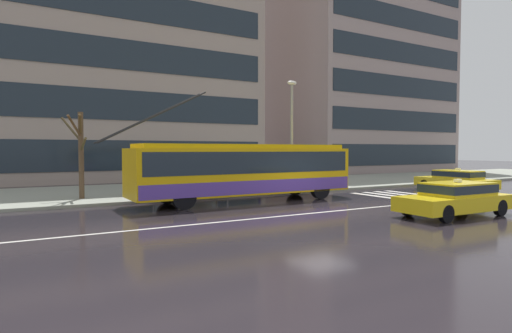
% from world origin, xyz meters
% --- Properties ---
extents(ground_plane, '(160.00, 160.00, 0.00)m').
position_xyz_m(ground_plane, '(0.00, 0.00, 0.00)').
color(ground_plane, '#262025').
extents(sidewalk_slab, '(80.00, 10.00, 0.14)m').
position_xyz_m(sidewalk_slab, '(0.00, 9.97, 0.07)').
color(sidewalk_slab, gray).
rests_on(sidewalk_slab, ground_plane).
extents(crosswalk_stripe_edge_near, '(0.44, 4.40, 0.01)m').
position_xyz_m(crosswalk_stripe_edge_near, '(5.22, 1.49, 0.00)').
color(crosswalk_stripe_edge_near, beige).
rests_on(crosswalk_stripe_edge_near, ground_plane).
extents(crosswalk_stripe_inner_a, '(0.44, 4.40, 0.01)m').
position_xyz_m(crosswalk_stripe_inner_a, '(6.12, 1.49, 0.00)').
color(crosswalk_stripe_inner_a, beige).
rests_on(crosswalk_stripe_inner_a, ground_plane).
extents(crosswalk_stripe_center, '(0.44, 4.40, 0.01)m').
position_xyz_m(crosswalk_stripe_center, '(7.02, 1.49, 0.00)').
color(crosswalk_stripe_center, beige).
rests_on(crosswalk_stripe_center, ground_plane).
extents(crosswalk_stripe_inner_b, '(0.44, 4.40, 0.01)m').
position_xyz_m(crosswalk_stripe_inner_b, '(7.92, 1.49, 0.00)').
color(crosswalk_stripe_inner_b, beige).
rests_on(crosswalk_stripe_inner_b, ground_plane).
extents(lane_centre_line, '(72.00, 0.14, 0.01)m').
position_xyz_m(lane_centre_line, '(0.00, -1.20, 0.00)').
color(lane_centre_line, silver).
rests_on(lane_centre_line, ground_plane).
extents(trolleybus, '(12.39, 2.72, 5.09)m').
position_xyz_m(trolleybus, '(-1.96, 3.37, 1.53)').
color(trolleybus, '#E4AC0C').
rests_on(trolleybus, ground_plane).
extents(taxi_cross_traffic, '(1.77, 4.59, 1.39)m').
position_xyz_m(taxi_cross_traffic, '(11.45, 1.44, 0.70)').
color(taxi_cross_traffic, yellow).
rests_on(taxi_cross_traffic, ground_plane).
extents(taxi_oncoming_near, '(4.74, 1.94, 1.39)m').
position_xyz_m(taxi_oncoming_near, '(2.95, -4.35, 0.70)').
color(taxi_oncoming_near, yellow).
rests_on(taxi_oncoming_near, ground_plane).
extents(bus_shelter, '(3.96, 1.67, 2.43)m').
position_xyz_m(bus_shelter, '(-3.58, 6.75, 1.97)').
color(bus_shelter, gray).
rests_on(bus_shelter, sidewalk_slab).
extents(pedestrian_at_shelter, '(1.51, 1.51, 1.92)m').
position_xyz_m(pedestrian_at_shelter, '(-1.74, 7.43, 1.70)').
color(pedestrian_at_shelter, brown).
rests_on(pedestrian_at_shelter, sidewalk_slab).
extents(pedestrian_approaching_curb, '(1.31, 1.31, 2.05)m').
position_xyz_m(pedestrian_approaching_curb, '(1.49, 8.01, 1.74)').
color(pedestrian_approaching_curb, navy).
rests_on(pedestrian_approaching_curb, sidewalk_slab).
extents(street_lamp, '(0.60, 0.32, 6.31)m').
position_xyz_m(street_lamp, '(2.13, 5.40, 3.90)').
color(street_lamp, gray).
rests_on(street_lamp, sidewalk_slab).
extents(street_tree_bare, '(1.02, 1.60, 4.18)m').
position_xyz_m(street_tree_bare, '(-8.92, 7.19, 2.48)').
color(street_tree_bare, '#503C28').
rests_on(street_tree_bare, sidewalk_slab).
extents(office_tower_corner_left, '(25.49, 12.58, 26.96)m').
position_xyz_m(office_tower_corner_left, '(-4.95, 23.81, 13.49)').
color(office_tower_corner_left, '#A39085').
rests_on(office_tower_corner_left, ground_plane).
extents(office_tower_corner_right, '(20.08, 13.46, 25.71)m').
position_xyz_m(office_tower_corner_right, '(23.48, 22.71, 12.86)').
color(office_tower_corner_right, '#A28E8A').
rests_on(office_tower_corner_right, ground_plane).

